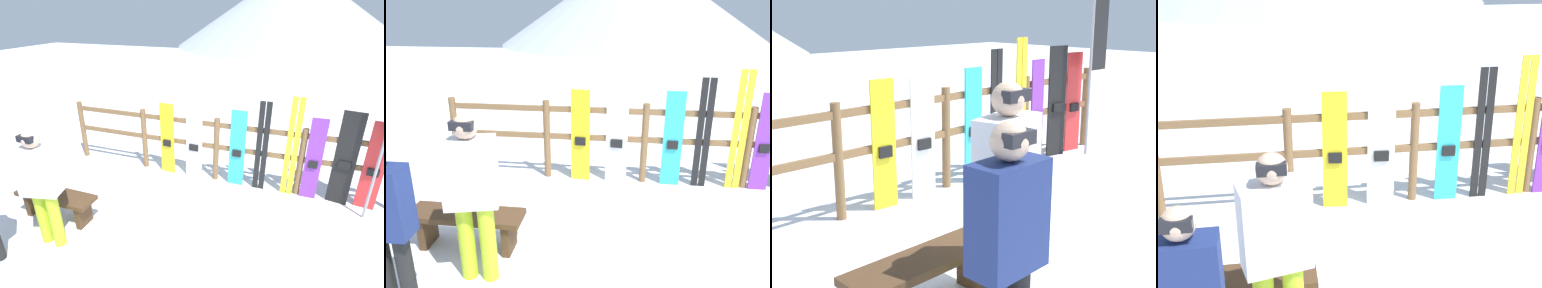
# 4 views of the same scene
# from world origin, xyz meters

# --- Properties ---
(ground_plane) EXTENTS (40.00, 40.00, 0.00)m
(ground_plane) POSITION_xyz_m (0.00, 0.00, 0.00)
(ground_plane) COLOR white
(fence) EXTENTS (5.84, 0.10, 1.19)m
(fence) POSITION_xyz_m (0.00, 2.10, 0.71)
(fence) COLOR brown
(fence) RESTS_ON ground
(bench) EXTENTS (1.22, 0.36, 0.42)m
(bench) POSITION_xyz_m (-1.92, 0.20, 0.31)
(bench) COLOR #4C331E
(bench) RESTS_ON ground
(person_white) EXTENTS (0.51, 0.36, 1.63)m
(person_white) POSITION_xyz_m (-1.61, -0.24, 0.94)
(person_white) COLOR #B7D826
(person_white) RESTS_ON ground
(snowboard_yellow) EXTENTS (0.28, 0.07, 1.38)m
(snowboard_yellow) POSITION_xyz_m (-0.92, 2.04, 0.68)
(snowboard_yellow) COLOR yellow
(snowboard_yellow) RESTS_ON ground
(snowboard_white) EXTENTS (0.31, 0.07, 1.35)m
(snowboard_white) POSITION_xyz_m (-0.40, 2.04, 0.67)
(snowboard_white) COLOR white
(snowboard_white) RESTS_ON ground
(snowboard_cyan) EXTENTS (0.27, 0.06, 1.39)m
(snowboard_cyan) POSITION_xyz_m (0.39, 2.04, 0.69)
(snowboard_cyan) COLOR #2DBFCC
(snowboard_cyan) RESTS_ON ground
(ski_pair_black) EXTENTS (0.20, 0.02, 1.58)m
(ski_pair_black) POSITION_xyz_m (0.80, 2.04, 0.79)
(ski_pair_black) COLOR black
(ski_pair_black) RESTS_ON ground
(ski_pair_yellow) EXTENTS (0.19, 0.02, 1.70)m
(ski_pair_yellow) POSITION_xyz_m (1.27, 2.04, 0.85)
(ski_pair_yellow) COLOR yellow
(ski_pair_yellow) RESTS_ON ground
(snowboard_purple) EXTENTS (0.25, 0.06, 1.40)m
(snowboard_purple) POSITION_xyz_m (1.62, 2.04, 0.70)
(snowboard_purple) COLOR purple
(snowboard_purple) RESTS_ON ground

